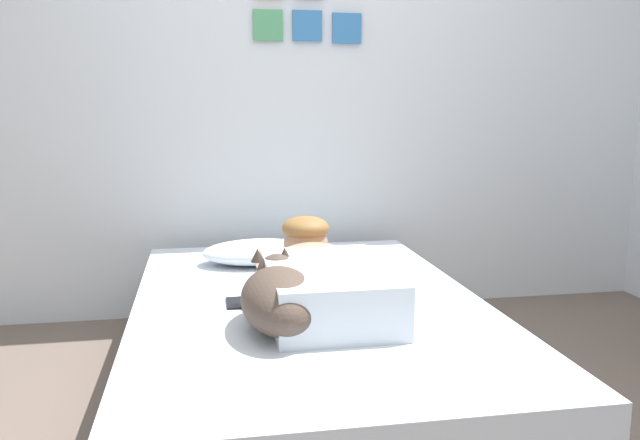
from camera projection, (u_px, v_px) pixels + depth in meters
name	position (u px, v px, depth m)	size (l,w,h in m)	color
back_wall	(307.00, 84.00, 3.55)	(3.97, 0.12, 2.50)	silver
bed	(309.00, 351.00, 2.52)	(1.34, 2.08, 0.41)	#726051
pillow	(259.00, 252.00, 3.04)	(0.52, 0.32, 0.11)	silver
person_lying	(321.00, 276.00, 2.42)	(0.43, 0.92, 0.27)	silver
dog	(280.00, 296.00, 2.17)	(0.26, 0.57, 0.21)	#4C3D33
coffee_cup	(345.00, 258.00, 3.00)	(0.12, 0.09, 0.07)	white
cell_phone	(236.00, 303.00, 2.43)	(0.07, 0.14, 0.01)	black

